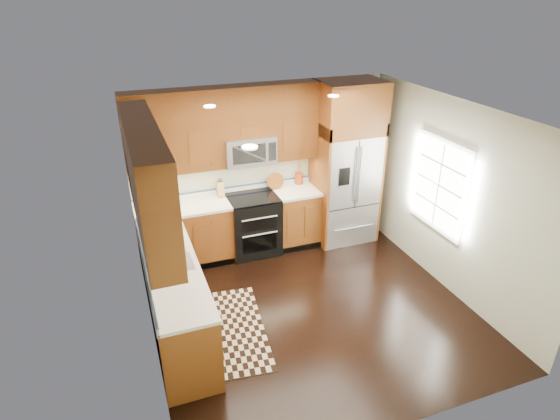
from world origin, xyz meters
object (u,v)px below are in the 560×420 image
object	(u,v)px
rug	(224,330)
knife_block	(220,189)
refrigerator	(346,163)
utensil_crock	(299,176)
range	(253,225)

from	to	relation	value
rug	knife_block	distance (m)	2.27
refrigerator	utensil_crock	world-z (taller)	refrigerator
rug	utensil_crock	size ratio (longest dim) A/B	4.37
range	refrigerator	xyz separation A→B (m)	(1.55, -0.04, 0.83)
refrigerator	rug	size ratio (longest dim) A/B	1.60
range	knife_block	world-z (taller)	knife_block
range	utensil_crock	world-z (taller)	utensil_crock
rug	range	bearing A→B (deg)	68.61
range	refrigerator	size ratio (longest dim) A/B	0.36
knife_block	rug	bearing A→B (deg)	-103.95
rug	utensil_crock	xyz separation A→B (m)	(1.79, 1.98, 1.06)
range	refrigerator	distance (m)	1.76
rug	utensil_crock	distance (m)	2.88
utensil_crock	knife_block	bearing A→B (deg)	-178.89
range	rug	bearing A→B (deg)	-118.27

